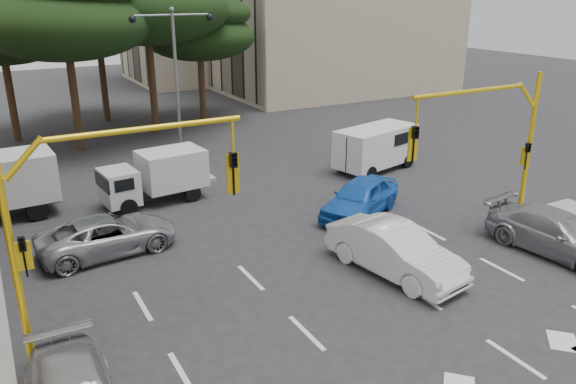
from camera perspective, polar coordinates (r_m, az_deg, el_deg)
name	(u,v)px	position (r m, az deg, el deg)	size (l,w,h in m)	color
ground	(367,313)	(16.54, 7.99, -12.11)	(120.00, 120.00, 0.00)	#28282B
median_strip	(182,165)	(29.69, -10.70, 2.67)	(1.40, 6.00, 0.15)	gray
pine_left_near	(65,11)	(33.36, -21.75, 16.70)	(9.15, 9.15, 10.23)	#382616
pine_right	(200,28)	(39.55, -8.94, 16.10)	(7.49, 7.49, 8.37)	#382616
pine_back	(96,7)	(40.76, -18.91, 17.38)	(9.15, 9.15, 10.23)	#382616
signal_mast_right	(497,137)	(20.82, 20.43, 5.24)	(5.79, 0.37, 6.00)	yellow
signal_mast_left	(90,207)	(14.03, -19.45, -1.43)	(5.79, 0.37, 6.00)	yellow
street_lamp_center	(175,61)	(28.59, -11.39, 12.96)	(4.16, 0.36, 7.77)	slate
car_white_hatch	(395,250)	(18.47, 10.79, -5.83)	(1.69, 4.86, 1.60)	white
car_blue_compact	(360,198)	(22.91, 7.34, -0.57)	(1.79, 4.45, 1.52)	blue
car_silver_cross_a	(108,235)	(20.56, -17.80, -4.15)	(2.20, 4.77, 1.33)	#999CA0
car_silver_parked	(558,234)	(21.64, 25.72, -3.83)	(2.04, 5.03, 1.46)	gray
van_white	(376,148)	(28.83, 8.89, 4.42)	(2.02, 4.46, 2.23)	white
box_truck_b	(155,178)	(24.67, -13.39, 1.39)	(1.88, 4.47, 2.20)	silver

